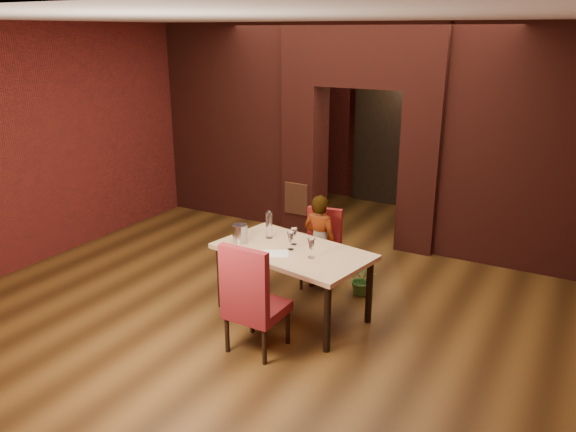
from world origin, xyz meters
name	(u,v)px	position (x,y,z in m)	size (l,w,h in m)	color
floor	(297,284)	(0.00, 0.00, 0.00)	(8.00, 8.00, 0.00)	#4B2F12
ceiling	(299,19)	(0.00, 0.00, 3.20)	(7.00, 8.00, 0.04)	silver
wall_back	(405,118)	(0.00, 4.00, 1.60)	(7.00, 0.04, 3.20)	maroon
wall_left	(90,135)	(-3.50, 0.00, 1.60)	(0.04, 8.00, 3.20)	maroon
pillar_left	(305,158)	(-0.95, 2.00, 1.15)	(0.55, 0.55, 2.30)	maroon
pillar_right	(423,172)	(0.95, 2.00, 1.15)	(0.55, 0.55, 2.30)	maroon
lintel	(365,55)	(0.00, 2.00, 2.75)	(2.45, 0.55, 0.90)	maroon
wing_wall_left	(231,123)	(-2.36, 2.00, 1.60)	(2.27, 0.35, 3.20)	maroon
wing_wall_right	(533,151)	(2.36, 2.00, 1.60)	(2.27, 0.35, 3.20)	maroon
vent_panel	(296,199)	(-0.95, 1.71, 0.55)	(0.40, 0.03, 0.50)	#A1522E
rear_door	(381,147)	(-0.40, 3.94, 1.05)	(0.90, 0.08, 2.10)	black
rear_door_frame	(380,147)	(-0.40, 3.90, 1.05)	(1.02, 0.04, 2.22)	black
dining_table	(293,282)	(0.33, -0.73, 0.40)	(1.69, 0.95, 0.79)	tan
chair_far	(320,250)	(0.27, 0.10, 0.49)	(0.44, 0.44, 0.97)	maroon
chair_near	(257,296)	(0.37, -1.53, 0.58)	(0.53, 0.53, 1.16)	maroon
person_seated	(320,242)	(0.28, 0.04, 0.60)	(0.44, 0.29, 1.21)	silver
wine_glass_a	(294,237)	(0.28, -0.60, 0.89)	(0.08, 0.08, 0.19)	white
wine_glass_b	(291,241)	(0.32, -0.75, 0.89)	(0.08, 0.08, 0.21)	white
wine_glass_c	(311,248)	(0.62, -0.84, 0.90)	(0.09, 0.09, 0.21)	white
tasting_sheet	(275,253)	(0.23, -0.93, 0.79)	(0.29, 0.21, 0.00)	silver
wine_bucket	(240,234)	(-0.29, -0.83, 0.90)	(0.17, 0.17, 0.21)	#A9A9B1
water_bottle	(269,224)	(-0.08, -0.55, 0.96)	(0.08, 0.08, 0.33)	white
potted_plant	(362,279)	(0.83, 0.12, 0.20)	(0.36, 0.31, 0.39)	#336325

